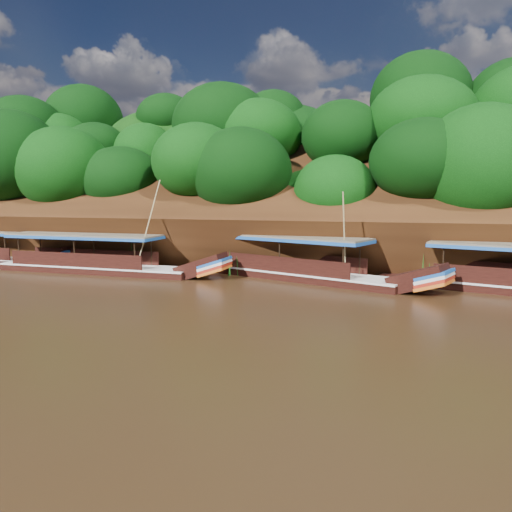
# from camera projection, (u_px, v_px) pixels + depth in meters

# --- Properties ---
(ground) EXTENTS (160.00, 160.00, 0.00)m
(ground) POSITION_uv_depth(u_px,v_px,m) (266.00, 309.00, 23.62)
(ground) COLOR black
(ground) RESTS_ON ground
(riverbank) EXTENTS (120.00, 30.06, 19.40)m
(riverbank) POSITION_uv_depth(u_px,v_px,m) (329.00, 233.00, 45.09)
(riverbank) COLOR black
(riverbank) RESTS_ON ground
(boat_1) EXTENTS (15.70, 7.74, 6.04)m
(boat_1) POSITION_uv_depth(u_px,v_px,m) (311.00, 271.00, 31.18)
(boat_1) COLOR black
(boat_1) RESTS_ON ground
(boat_2) EXTENTS (16.88, 3.06, 6.81)m
(boat_2) POSITION_uv_depth(u_px,v_px,m) (107.00, 264.00, 34.18)
(boat_2) COLOR black
(boat_2) RESTS_ON ground
(reeds) EXTENTS (49.35, 2.47, 1.96)m
(reeds) POSITION_uv_depth(u_px,v_px,m) (255.00, 262.00, 33.34)
(reeds) COLOR #1A5C17
(reeds) RESTS_ON ground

